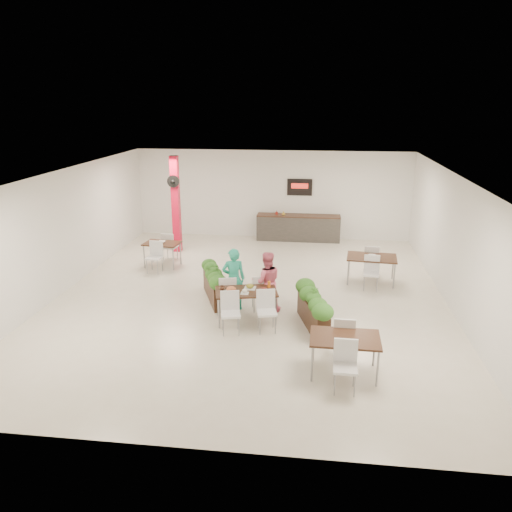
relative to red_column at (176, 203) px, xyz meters
The scene contains 12 objects.
ground 5.11m from the red_column, 51.64° to the right, with size 12.00×12.00×0.00m, color beige.
room_shell 4.85m from the red_column, 51.64° to the right, with size 10.10×12.10×3.22m.
red_column is the anchor object (origin of this frame).
service_counter 4.56m from the red_column, 25.00° to the left, with size 3.00×0.64×2.20m.
main_table 6.19m from the red_column, 59.54° to the right, with size 1.56×1.86×0.92m.
diner_man 5.41m from the red_column, 59.59° to the right, with size 0.57×0.37×1.55m, color teal.
diner_woman 5.86m from the red_column, 52.74° to the right, with size 0.73×0.57×1.49m, color pink.
planter_left 4.73m from the red_column, 62.79° to the right, with size 0.92×1.75×0.96m.
planter_right 7.24m from the red_column, 49.45° to the right, with size 0.80×1.80×0.97m.
side_table_a 1.92m from the red_column, 90.74° to the right, with size 1.14×1.66×0.92m.
side_table_b 6.69m from the red_column, 20.08° to the right, with size 1.43×1.65×0.92m.
side_table_c 9.09m from the red_column, 54.47° to the right, with size 1.30×1.63×0.92m.
Camera 1 is at (1.64, -12.01, 4.95)m, focal length 35.00 mm.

